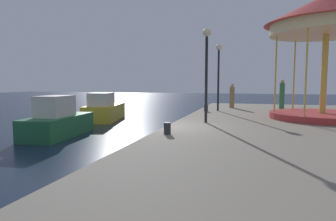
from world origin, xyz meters
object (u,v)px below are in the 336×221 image
object	(u,v)px
motorboat_green	(58,121)
lamp_post_mid_promenade	(219,65)
lamp_post_near_edge	(207,58)
person_near_carousel	(282,95)
bollard_center	(167,128)
person_far_corner	(232,96)
motorboat_yellow	(104,110)
bollard_south	(206,108)
carousel	(327,25)

from	to	relation	value
motorboat_green	lamp_post_mid_promenade	bearing A→B (deg)	43.66
lamp_post_near_edge	person_near_carousel	xyz separation A→B (m)	(3.87, 8.48, -1.87)
motorboat_green	bollard_center	world-z (taller)	motorboat_green
bollard_center	person_far_corner	xyz separation A→B (m)	(1.39, 11.37, 0.59)
person_far_corner	motorboat_yellow	bearing A→B (deg)	-160.03
lamp_post_near_edge	motorboat_yellow	bearing A→B (deg)	146.62
motorboat_green	lamp_post_mid_promenade	size ratio (longest dim) A/B	1.04
lamp_post_mid_promenade	bollard_south	distance (m)	2.78
lamp_post_mid_promenade	motorboat_green	bearing A→B (deg)	-136.34
carousel	person_far_corner	world-z (taller)	carousel
lamp_post_mid_promenade	person_near_carousel	xyz separation A→B (m)	(3.98, 2.91, -1.89)
motorboat_green	motorboat_yellow	distance (m)	6.11
lamp_post_near_edge	bollard_center	xyz separation A→B (m)	(-0.81, -3.23, -2.60)
carousel	person_far_corner	bearing A→B (deg)	131.41
carousel	person_far_corner	xyz separation A→B (m)	(-4.64, 5.26, -3.64)
lamp_post_near_edge	person_far_corner	bearing A→B (deg)	85.98
person_near_carousel	carousel	bearing A→B (deg)	-76.52
carousel	bollard_south	size ratio (longest dim) A/B	14.70
motorboat_yellow	carousel	size ratio (longest dim) A/B	0.83
motorboat_green	carousel	world-z (taller)	carousel
motorboat_yellow	person_far_corner	distance (m)	8.91
lamp_post_mid_promenade	bollard_south	xyz separation A→B (m)	(-0.65, -0.63, -2.62)
motorboat_green	bollard_south	distance (m)	8.52
motorboat_yellow	motorboat_green	bearing A→B (deg)	-82.11
carousel	lamp_post_mid_promenade	distance (m)	6.17
person_near_carousel	person_far_corner	bearing A→B (deg)	-174.21
lamp_post_mid_promenade	lamp_post_near_edge	bearing A→B (deg)	-88.90
lamp_post_mid_promenade	bollard_center	size ratio (longest dim) A/B	10.26
lamp_post_near_edge	bollard_south	bearing A→B (deg)	98.69
person_near_carousel	person_far_corner	world-z (taller)	person_near_carousel
motorboat_yellow	person_near_carousel	world-z (taller)	person_near_carousel
lamp_post_mid_promenade	person_near_carousel	distance (m)	5.28
motorboat_yellow	carousel	distance (m)	13.91
lamp_post_near_edge	person_far_corner	size ratio (longest dim) A/B	2.39
person_far_corner	motorboat_green	bearing A→B (deg)	-129.54
motorboat_green	bollard_center	distance (m)	6.53
lamp_post_near_edge	lamp_post_mid_promenade	size ratio (longest dim) A/B	0.99
lamp_post_near_edge	lamp_post_mid_promenade	distance (m)	5.57
motorboat_green	person_far_corner	distance (m)	11.80
motorboat_yellow	bollard_south	size ratio (longest dim) A/B	12.23
person_near_carousel	lamp_post_mid_promenade	bearing A→B (deg)	-143.79
motorboat_green	bollard_south	bearing A→B (deg)	43.57
motorboat_green	carousel	bearing A→B (deg)	17.48
lamp_post_near_edge	person_near_carousel	bearing A→B (deg)	65.46
motorboat_green	person_far_corner	size ratio (longest dim) A/B	2.50
motorboat_yellow	person_far_corner	world-z (taller)	person_far_corner
motorboat_yellow	lamp_post_near_edge	world-z (taller)	lamp_post_near_edge
carousel	lamp_post_mid_promenade	world-z (taller)	carousel
bollard_center	person_near_carousel	bearing A→B (deg)	68.19
motorboat_green	person_far_corner	world-z (taller)	person_far_corner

